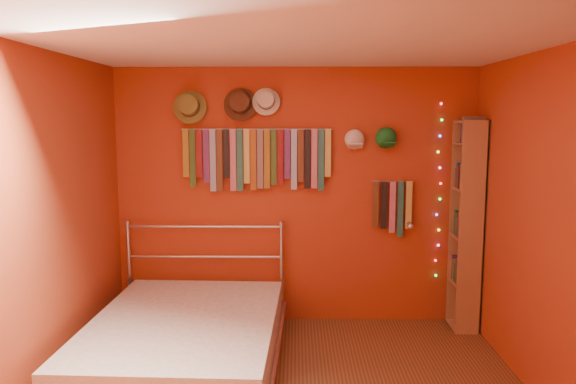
{
  "coord_description": "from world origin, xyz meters",
  "views": [
    {
      "loc": [
        0.0,
        -3.7,
        2.04
      ],
      "look_at": [
        -0.06,
        0.9,
        1.41
      ],
      "focal_mm": 35.0,
      "sensor_mm": 36.0,
      "label": 1
    }
  ],
  "objects_px": {
    "bookshelf": "(471,225)",
    "bed": "(185,342)",
    "tie_rack": "(257,156)",
    "reading_lamp": "(410,226)"
  },
  "relations": [
    {
      "from": "bookshelf",
      "to": "tie_rack",
      "type": "bearing_deg",
      "value": 175.63
    },
    {
      "from": "tie_rack",
      "to": "reading_lamp",
      "type": "xyz_separation_m",
      "value": [
        1.46,
        -0.15,
        -0.65
      ]
    },
    {
      "from": "reading_lamp",
      "to": "bed",
      "type": "relative_size",
      "value": 0.13
    },
    {
      "from": "bookshelf",
      "to": "bed",
      "type": "bearing_deg",
      "value": -159.64
    },
    {
      "from": "reading_lamp",
      "to": "bed",
      "type": "bearing_deg",
      "value": -154.18
    },
    {
      "from": "reading_lamp",
      "to": "bookshelf",
      "type": "relative_size",
      "value": 0.13
    },
    {
      "from": "tie_rack",
      "to": "bed",
      "type": "distance_m",
      "value": 1.86
    },
    {
      "from": "bookshelf",
      "to": "bed",
      "type": "relative_size",
      "value": 0.94
    },
    {
      "from": "reading_lamp",
      "to": "tie_rack",
      "type": "bearing_deg",
      "value": 174.3
    },
    {
      "from": "tie_rack",
      "to": "bookshelf",
      "type": "distance_m",
      "value": 2.13
    }
  ]
}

